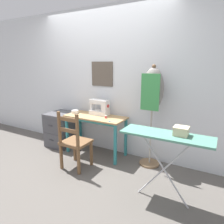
% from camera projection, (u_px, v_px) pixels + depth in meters
% --- Properties ---
extents(ground_plane, '(14.00, 14.00, 0.00)m').
position_uv_depth(ground_plane, '(89.00, 159.00, 3.45)').
color(ground_plane, '#5B5651').
extents(wall_back, '(10.00, 0.07, 2.55)m').
position_uv_depth(wall_back, '(104.00, 82.00, 3.59)').
color(wall_back, silver).
rests_on(wall_back, ground_plane).
extents(sewing_table, '(1.08, 0.46, 0.71)m').
position_uv_depth(sewing_table, '(95.00, 122.00, 3.49)').
color(sewing_table, tan).
rests_on(sewing_table, ground_plane).
extents(sewing_machine, '(0.36, 0.18, 0.30)m').
position_uv_depth(sewing_machine, '(100.00, 108.00, 3.53)').
color(sewing_machine, white).
rests_on(sewing_machine, sewing_table).
extents(fabric_bowl, '(0.13, 0.13, 0.06)m').
position_uv_depth(fabric_bowl, '(75.00, 112.00, 3.67)').
color(fabric_bowl, silver).
rests_on(fabric_bowl, sewing_table).
extents(scissors, '(0.13, 0.07, 0.01)m').
position_uv_depth(scissors, '(111.00, 121.00, 3.15)').
color(scissors, silver).
rests_on(scissors, sewing_table).
extents(thread_spool_near_machine, '(0.04, 0.04, 0.04)m').
position_uv_depth(thread_spool_near_machine, '(106.00, 117.00, 3.34)').
color(thread_spool_near_machine, red).
rests_on(thread_spool_near_machine, sewing_table).
extents(wooden_chair, '(0.40, 0.38, 0.92)m').
position_uv_depth(wooden_chair, '(75.00, 142.00, 3.05)').
color(wooden_chair, brown).
rests_on(wooden_chair, ground_plane).
extents(filing_cabinet, '(0.45, 0.53, 0.66)m').
position_uv_depth(filing_cabinet, '(61.00, 129.00, 3.97)').
color(filing_cabinet, '#4C4C51').
rests_on(filing_cabinet, ground_plane).
extents(dress_form, '(0.33, 0.32, 1.59)m').
position_uv_depth(dress_form, '(153.00, 94.00, 2.99)').
color(dress_form, '#846647').
rests_on(dress_form, ground_plane).
extents(ironing_board, '(1.01, 0.32, 0.85)m').
position_uv_depth(ironing_board, '(166.00, 138.00, 2.22)').
color(ironing_board, '#518E7A').
rests_on(ironing_board, ground_plane).
extents(storage_box, '(0.16, 0.15, 0.10)m').
position_uv_depth(storage_box, '(181.00, 131.00, 2.16)').
color(storage_box, beige).
rests_on(storage_box, ironing_board).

